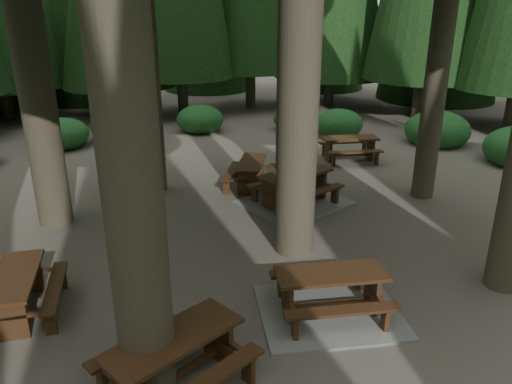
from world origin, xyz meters
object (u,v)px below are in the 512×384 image
object	(u,v)px
picnic_table_d	(350,145)
picnic_table_e	(175,354)
picnic_table_a	(330,299)
picnic_table_b	(17,288)
picnic_table_c	(295,193)
picnic_table_f	(251,170)

from	to	relation	value
picnic_table_d	picnic_table_e	xyz separation A→B (m)	(-7.66, -8.75, 0.03)
picnic_table_a	picnic_table_e	xyz separation A→B (m)	(-2.87, -0.89, 0.28)
picnic_table_b	picnic_table_c	size ratio (longest dim) A/B	0.61
picnic_table_a	picnic_table_b	distance (m)	5.42
picnic_table_c	picnic_table_f	xyz separation A→B (m)	(-0.68, 1.65, 0.19)
picnic_table_b	picnic_table_e	bearing A→B (deg)	-133.90
picnic_table_c	picnic_table_e	distance (m)	7.18
picnic_table_a	picnic_table_b	xyz separation A→B (m)	(-5.12, 1.76, 0.23)
picnic_table_a	picnic_table_f	bearing A→B (deg)	94.26
picnic_table_c	picnic_table_e	bearing A→B (deg)	-145.29
picnic_table_a	picnic_table_e	distance (m)	3.02
picnic_table_a	picnic_table_d	size ratio (longest dim) A/B	1.31
picnic_table_b	picnic_table_c	distance (m)	7.25
picnic_table_c	picnic_table_d	xyz separation A→B (m)	(3.35, 3.01, 0.21)
picnic_table_a	picnic_table_c	distance (m)	5.06
picnic_table_a	picnic_table_c	xyz separation A→B (m)	(1.43, 4.85, 0.04)
picnic_table_f	picnic_table_e	bearing A→B (deg)	-178.63
picnic_table_c	picnic_table_f	size ratio (longest dim) A/B	1.43
picnic_table_b	picnic_table_a	bearing A→B (deg)	-103.21
picnic_table_e	picnic_table_f	size ratio (longest dim) A/B	1.10
picnic_table_b	picnic_table_f	size ratio (longest dim) A/B	0.87
picnic_table_c	picnic_table_f	distance (m)	1.80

